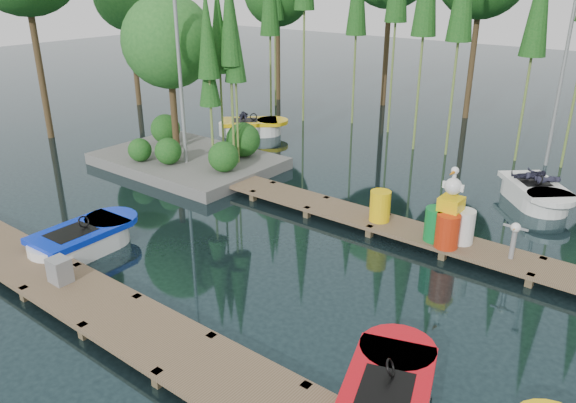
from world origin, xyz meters
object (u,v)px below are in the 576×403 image
Objects in this scene: boat_yellow_far at (251,127)px; drum_cluster at (449,221)px; boat_red at (387,395)px; island at (182,74)px; yellow_barrel at (380,206)px; boat_blue at (83,240)px; utility_cabinet at (60,270)px.

boat_yellow_far is 1.58× the size of drum_cluster.
drum_cluster reaches higher than boat_red.
island is 8.71m from yellow_barrel.
island is 2.16× the size of boat_red.
utility_cabinet is at bearing -47.38° from boat_blue.
drum_cluster is (5.72, 6.85, 0.30)m from utility_cabinet.
boat_blue is at bearing 160.18° from boat_red.
island is at bearing 120.37° from utility_cabinet.
drum_cluster is (11.01, -5.20, 0.56)m from boat_yellow_far.
utility_cabinet is 0.66× the size of yellow_barrel.
utility_cabinet is (4.56, -7.79, -2.61)m from island.
drum_cluster reaches higher than utility_cabinet.
boat_blue is 8.97m from drum_cluster.
drum_cluster is at bearing 50.14° from utility_cabinet.
island reaches higher than utility_cabinet.
island reaches higher than boat_yellow_far.
boat_blue is at bearing -132.90° from yellow_barrel.
island is 7.66m from boat_blue.
boat_yellow_far reaches higher than yellow_barrel.
boat_blue is at bearing -142.82° from drum_cluster.
utility_cabinet is at bearing -88.62° from boat_yellow_far.
boat_blue is at bearing 134.60° from utility_cabinet.
utility_cabinet is (5.29, -12.05, 0.26)m from boat_yellow_far.
utility_cabinet is at bearing -129.86° from drum_cluster.
yellow_barrel is (8.32, -0.79, -2.47)m from island.
boat_blue is 5.42× the size of utility_cabinet.
island is 12.40× the size of utility_cabinet.
island is 13.75m from boat_red.
yellow_barrel is (3.75, 7.00, 0.14)m from utility_cabinet.
drum_cluster is at bearing -4.41° from yellow_barrel.
island reaches higher than boat_blue.
yellow_barrel reaches higher than boat_blue.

